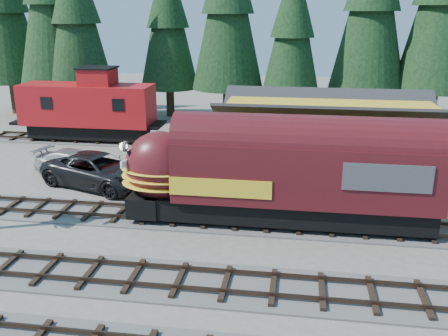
# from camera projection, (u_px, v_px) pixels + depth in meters

# --- Properties ---
(ground) EXTENTS (120.00, 120.00, 0.00)m
(ground) POSITION_uv_depth(u_px,v_px,m) (335.00, 269.00, 20.19)
(ground) COLOR #6B665B
(ground) RESTS_ON ground
(track_spur) EXTENTS (32.00, 3.20, 0.33)m
(track_spur) POSITION_uv_depth(u_px,v_px,m) (189.00, 144.00, 38.55)
(track_spur) COLOR #4C4947
(track_spur) RESTS_ON ground
(depot) EXTENTS (12.80, 7.00, 5.30)m
(depot) POSITION_uv_depth(u_px,v_px,m) (328.00, 135.00, 29.17)
(depot) COLOR gold
(depot) RESTS_ON ground
(conifer_backdrop) EXTENTS (79.28, 21.40, 17.22)m
(conifer_backdrop) POSITION_uv_depth(u_px,v_px,m) (405.00, 5.00, 39.24)
(conifer_backdrop) COLOR black
(conifer_backdrop) RESTS_ON ground
(locomotive) EXTENTS (15.13, 3.01, 4.11)m
(locomotive) POSITION_uv_depth(u_px,v_px,m) (270.00, 177.00, 23.64)
(locomotive) COLOR black
(locomotive) RESTS_ON ground
(caboose) EXTENTS (10.32, 2.99, 5.36)m
(caboose) POSITION_uv_depth(u_px,v_px,m) (88.00, 108.00, 38.90)
(caboose) COLOR black
(caboose) RESTS_ON ground
(pickup_truck_a) EXTENTS (7.66, 5.36, 1.94)m
(pickup_truck_a) POSITION_uv_depth(u_px,v_px,m) (100.00, 170.00, 29.28)
(pickup_truck_a) COLOR black
(pickup_truck_a) RESTS_ON ground
(pickup_truck_b) EXTENTS (5.91, 3.47, 1.61)m
(pickup_truck_b) POSITION_uv_depth(u_px,v_px,m) (77.00, 164.00, 31.10)
(pickup_truck_b) COLOR #A0A2A7
(pickup_truck_b) RESTS_ON ground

